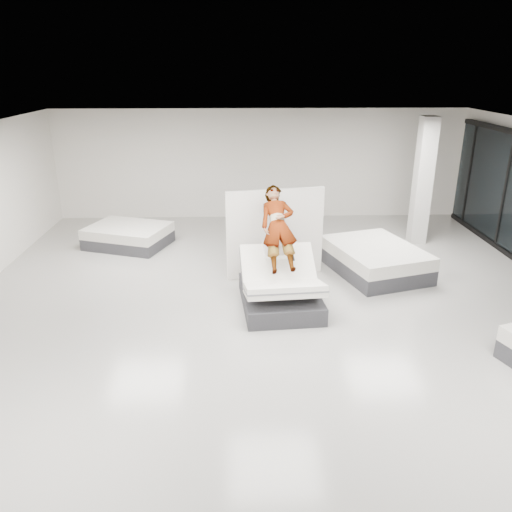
% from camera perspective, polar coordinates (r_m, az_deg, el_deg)
% --- Properties ---
extents(room, '(14.00, 14.04, 3.20)m').
position_cam_1_polar(room, '(8.23, 2.50, 1.57)').
color(room, '#A3A099').
rests_on(room, ground).
extents(hero_bed, '(1.57, 2.00, 1.16)m').
position_cam_1_polar(hero_bed, '(9.49, 2.78, -3.75)').
color(hero_bed, '#35363A').
rests_on(hero_bed, floor).
extents(person, '(0.79, 1.64, 1.57)m').
position_cam_1_polar(person, '(9.46, 2.56, 1.78)').
color(person, slate).
rests_on(person, hero_bed).
extents(remote, '(0.06, 0.15, 0.08)m').
position_cam_1_polar(remote, '(9.26, 4.22, -0.23)').
color(remote, black).
rests_on(remote, person).
extents(divider_panel, '(2.10, 0.51, 1.93)m').
position_cam_1_polar(divider_panel, '(10.70, 2.21, 2.59)').
color(divider_panel, white).
rests_on(divider_panel, floor).
extents(flat_bed_right_far, '(2.24, 2.61, 0.61)m').
position_cam_1_polar(flat_bed_right_far, '(11.39, 13.45, -0.36)').
color(flat_bed_right_far, '#35363A').
rests_on(flat_bed_right_far, floor).
extents(flat_bed_left_far, '(2.28, 1.99, 0.53)m').
position_cam_1_polar(flat_bed_left_far, '(13.16, -14.38, 2.25)').
color(flat_bed_left_far, '#35363A').
rests_on(flat_bed_left_far, floor).
extents(column, '(0.40, 0.40, 3.20)m').
position_cam_1_polar(column, '(13.37, 18.51, 8.07)').
color(column, beige).
rests_on(column, floor).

